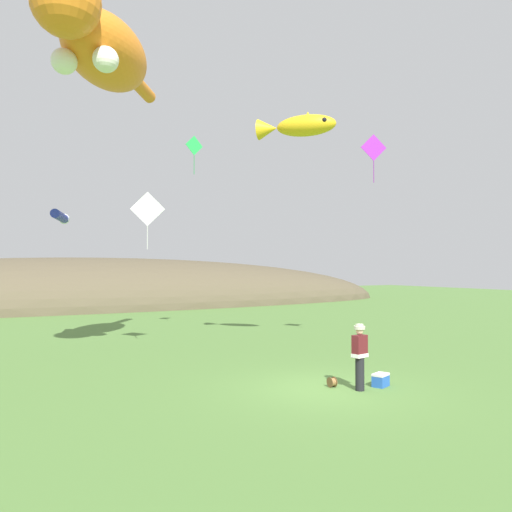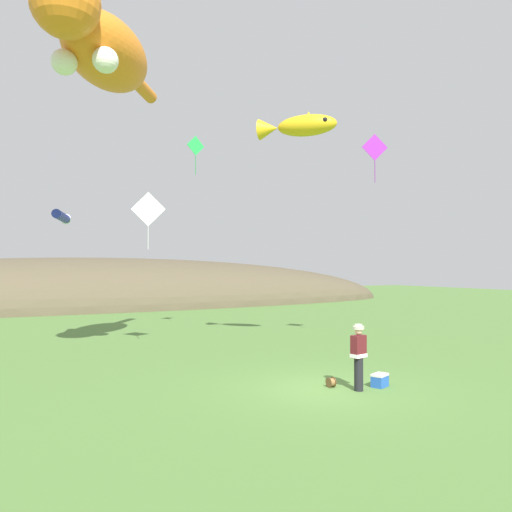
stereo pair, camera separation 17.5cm
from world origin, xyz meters
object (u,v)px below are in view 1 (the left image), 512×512
Objects in this scene: kite_diamond_violet at (374,148)px; kite_tube_streamer at (60,216)px; kite_fish_windsock at (297,126)px; picnic_cooler at (381,380)px; kite_diamond_green at (194,146)px; kite_spool at (332,382)px; kite_diamond_white at (148,209)px; festival_attendant at (360,355)px; kite_giant_cat at (99,45)px.

kite_tube_streamer is at bearing 152.70° from kite_diamond_violet.
kite_tube_streamer is (-8.28, 4.90, -3.59)m from kite_fish_windsock.
picnic_cooler is 14.45m from kite_diamond_green.
kite_diamond_white is (-2.92, 7.71, 5.39)m from kite_spool.
kite_tube_streamer is 1.26× the size of kite_diamond_green.
festival_attendant is 0.97× the size of kite_diamond_green.
kite_fish_windsock reaches higher than kite_spool.
kite_fish_windsock is (7.78, 0.09, -1.55)m from kite_giant_cat.
kite_diamond_green is at bearing 91.06° from festival_attendant.
kite_tube_streamer is at bearing 136.23° from kite_diamond_white.
kite_diamond_green is at bearing 88.86° from kite_spool.
kite_spool is 12.99m from kite_tube_streamer.
picnic_cooler is 0.08× the size of kite_giant_cat.
kite_giant_cat reaches higher than kite_fish_windsock.
kite_diamond_green reaches higher than kite_spool.
kite_tube_streamer is (-6.17, 11.07, 4.42)m from festival_attendant.
kite_fish_windsock reaches higher than kite_diamond_white.
kite_giant_cat is at bearing 134.01° from kite_spool.
kite_diamond_white is (2.82, -2.70, 0.16)m from kite_tube_streamer.
kite_giant_cat is at bearing -135.46° from kite_diamond_white.
kite_diamond_green is 5.62m from kite_diamond_white.
kite_giant_cat is at bearing -84.31° from kite_tube_streamer.
kite_tube_streamer is (-0.50, 4.99, -5.15)m from kite_giant_cat.
kite_diamond_violet is at bearing -4.68° from kite_giant_cat.
kite_fish_windsock is 1.45× the size of kite_diamond_violet.
kite_spool is (-0.43, 0.65, -0.81)m from festival_attendant.
picnic_cooler is 0.31× the size of kite_diamond_green.
kite_fish_windsock is 1.59× the size of kite_diamond_green.
kite_diamond_white is (-3.35, 8.37, 4.58)m from festival_attendant.
kite_diamond_violet is (5.22, 5.19, 7.28)m from festival_attendant.
picnic_cooler is at bearing -130.82° from kite_diamond_violet.
kite_diamond_violet is at bearing 49.18° from picnic_cooler.
kite_giant_cat reaches higher than kite_diamond_white.
festival_attendant is at bearing -68.19° from kite_diamond_white.
festival_attendant is at bearing -135.18° from kite_diamond_violet.
kite_diamond_green is (5.96, 0.39, 3.65)m from kite_tube_streamer.
picnic_cooler is 10.51m from kite_diamond_violet.
kite_diamond_green reaches higher than kite_tube_streamer.
kite_fish_windsock is at bearing -66.29° from kite_diamond_green.
kite_diamond_white is (-8.57, 3.18, -2.70)m from kite_diamond_violet.
kite_giant_cat is 3.64× the size of kite_diamond_violet.
kite_giant_cat is 2.51× the size of kite_fish_windsock.
kite_diamond_violet is (4.42, 5.11, 8.05)m from picnic_cooler.
kite_diamond_white is at bearing 110.74° from kite_spool.
kite_diamond_white reaches higher than festival_attendant.
festival_attendant reaches higher than kite_spool.
kite_spool is 0.13× the size of kite_diamond_white.
picnic_cooler is at bearing -102.04° from kite_fish_windsock.
kite_diamond_white reaches higher than kite_tube_streamer.
kite_giant_cat is 3.18× the size of kite_tube_streamer.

